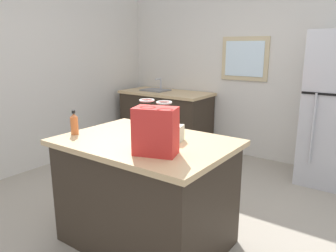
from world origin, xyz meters
TOP-DOWN VIEW (x-y plane):
  - ground at (0.00, 0.00)m, footprint 5.83×5.83m
  - back_wall at (-0.01, 2.33)m, footprint 4.86×0.13m
  - left_wall at (-2.43, 0.00)m, footprint 0.10×4.65m
  - kitchen_island at (-0.14, -0.26)m, footprint 1.32×0.93m
  - sink_counter at (-1.54, 1.93)m, footprint 1.40×0.68m
  - shopping_bag at (0.13, -0.47)m, footprint 0.32×0.25m
  - small_box at (0.04, -0.14)m, footprint 0.16×0.15m
  - bottle at (-0.72, -0.46)m, footprint 0.06×0.06m

SIDE VIEW (x-z plane):
  - ground at x=0.00m, z-range 0.00..0.00m
  - kitchen_island at x=-0.14m, z-range 0.00..0.87m
  - sink_counter at x=-1.54m, z-range -0.08..0.99m
  - small_box at x=0.04m, z-range 0.87..0.99m
  - bottle at x=-0.72m, z-range 0.86..1.06m
  - shopping_bag at x=0.13m, z-range 0.85..1.21m
  - left_wall at x=-2.43m, z-range 0.00..2.51m
  - back_wall at x=-0.01m, z-range 0.00..2.51m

